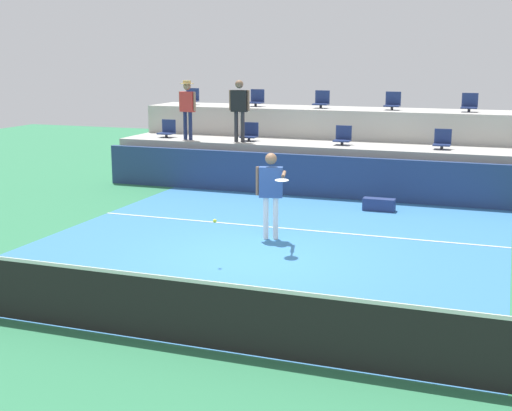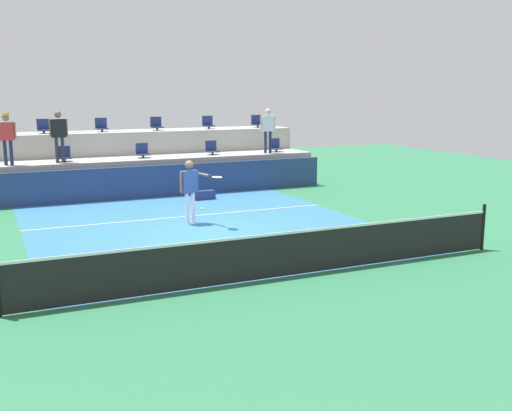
% 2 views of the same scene
% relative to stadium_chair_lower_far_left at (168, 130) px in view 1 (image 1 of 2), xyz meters
% --- Properties ---
extents(ground_plane, '(40.00, 40.00, 0.00)m').
position_rel_stadium_chair_lower_far_left_xyz_m(ground_plane, '(5.34, -7.23, -1.46)').
color(ground_plane, '#2D754C').
extents(court_inner_paint, '(9.00, 10.00, 0.01)m').
position_rel_stadium_chair_lower_far_left_xyz_m(court_inner_paint, '(5.34, -6.23, -1.46)').
color(court_inner_paint, teal).
rests_on(court_inner_paint, ground_plane).
extents(court_service_line, '(9.00, 0.06, 0.00)m').
position_rel_stadium_chair_lower_far_left_xyz_m(court_service_line, '(5.34, -4.83, -1.46)').
color(court_service_line, white).
rests_on(court_service_line, ground_plane).
extents(tennis_net, '(10.48, 0.08, 1.07)m').
position_rel_stadium_chair_lower_far_left_xyz_m(tennis_net, '(5.34, -11.23, -0.97)').
color(tennis_net, black).
rests_on(tennis_net, ground_plane).
extents(sponsor_backboard, '(13.00, 0.16, 1.10)m').
position_rel_stadium_chair_lower_far_left_xyz_m(sponsor_backboard, '(5.34, -1.23, -0.91)').
color(sponsor_backboard, navy).
rests_on(sponsor_backboard, ground_plane).
extents(seating_tier_lower, '(13.00, 1.80, 1.25)m').
position_rel_stadium_chair_lower_far_left_xyz_m(seating_tier_lower, '(5.34, 0.07, -0.84)').
color(seating_tier_lower, '#ADAAA3').
rests_on(seating_tier_lower, ground_plane).
extents(seating_tier_upper, '(13.00, 1.80, 2.10)m').
position_rel_stadium_chair_lower_far_left_xyz_m(seating_tier_upper, '(5.34, 1.87, -0.41)').
color(seating_tier_upper, '#ADAAA3').
rests_on(seating_tier_upper, ground_plane).
extents(stadium_chair_lower_far_left, '(0.44, 0.40, 0.52)m').
position_rel_stadium_chair_lower_far_left_xyz_m(stadium_chair_lower_far_left, '(0.00, 0.00, 0.00)').
color(stadium_chair_lower_far_left, '#2D2D33').
rests_on(stadium_chair_lower_far_left, seating_tier_lower).
extents(stadium_chair_lower_left, '(0.44, 0.40, 0.52)m').
position_rel_stadium_chair_lower_far_left_xyz_m(stadium_chair_lower_left, '(2.63, 0.00, 0.00)').
color(stadium_chair_lower_left, '#2D2D33').
rests_on(stadium_chair_lower_left, seating_tier_lower).
extents(stadium_chair_lower_center, '(0.44, 0.40, 0.52)m').
position_rel_stadium_chair_lower_far_left_xyz_m(stadium_chair_lower_center, '(5.35, 0.00, 0.00)').
color(stadium_chair_lower_center, '#2D2D33').
rests_on(stadium_chair_lower_center, seating_tier_lower).
extents(stadium_chair_lower_right, '(0.44, 0.40, 0.52)m').
position_rel_stadium_chair_lower_far_left_xyz_m(stadium_chair_lower_right, '(8.00, 0.00, 0.00)').
color(stadium_chair_lower_right, '#2D2D33').
rests_on(stadium_chair_lower_right, seating_tier_lower).
extents(stadium_chair_upper_far_left, '(0.44, 0.40, 0.52)m').
position_rel_stadium_chair_lower_far_left_xyz_m(stadium_chair_upper_far_left, '(-0.03, 1.80, 0.85)').
color(stadium_chair_upper_far_left, '#2D2D33').
rests_on(stadium_chair_upper_far_left, seating_tier_upper).
extents(stadium_chair_upper_left, '(0.44, 0.40, 0.52)m').
position_rel_stadium_chair_lower_far_left_xyz_m(stadium_chair_upper_left, '(2.18, 1.80, 0.85)').
color(stadium_chair_upper_left, '#2D2D33').
rests_on(stadium_chair_upper_left, seating_tier_upper).
extents(stadium_chair_upper_mid_left, '(0.44, 0.40, 0.52)m').
position_rel_stadium_chair_lower_far_left_xyz_m(stadium_chair_upper_mid_left, '(4.26, 1.80, 0.85)').
color(stadium_chair_upper_mid_left, '#2D2D33').
rests_on(stadium_chair_upper_mid_left, seating_tier_upper).
extents(stadium_chair_upper_mid_right, '(0.44, 0.40, 0.52)m').
position_rel_stadium_chair_lower_far_left_xyz_m(stadium_chair_upper_mid_right, '(6.38, 1.80, 0.85)').
color(stadium_chair_upper_mid_right, '#2D2D33').
rests_on(stadium_chair_upper_mid_right, seating_tier_upper).
extents(stadium_chair_upper_right, '(0.44, 0.40, 0.52)m').
position_rel_stadium_chair_lower_far_left_xyz_m(stadium_chair_upper_right, '(8.53, 1.80, 0.85)').
color(stadium_chair_upper_right, '#2D2D33').
rests_on(stadium_chair_upper_right, seating_tier_upper).
extents(tennis_player, '(0.97, 1.16, 1.76)m').
position_rel_stadium_chair_lower_far_left_xyz_m(tennis_player, '(5.24, -5.79, -0.38)').
color(tennis_player, white).
rests_on(tennis_player, ground_plane).
extents(spectator_with_hat, '(0.58, 0.46, 1.70)m').
position_rel_stadium_chair_lower_far_left_xyz_m(spectator_with_hat, '(0.86, -0.38, 0.82)').
color(spectator_with_hat, navy).
rests_on(spectator_with_hat, seating_tier_lower).
extents(spectator_leaning_on_rail, '(0.60, 0.24, 1.73)m').
position_rel_stadium_chair_lower_far_left_xyz_m(spectator_leaning_on_rail, '(2.46, -0.38, 0.83)').
color(spectator_leaning_on_rail, '#2D2D33').
rests_on(spectator_leaning_on_rail, seating_tier_lower).
extents(tennis_ball, '(0.07, 0.07, 0.07)m').
position_rel_stadium_chair_lower_far_left_xyz_m(tennis_ball, '(4.87, -7.80, -0.66)').
color(tennis_ball, '#CCE033').
extents(equipment_bag, '(0.76, 0.28, 0.30)m').
position_rel_stadium_chair_lower_far_left_xyz_m(equipment_bag, '(6.82, -2.37, -1.31)').
color(equipment_bag, navy).
rests_on(equipment_bag, ground_plane).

